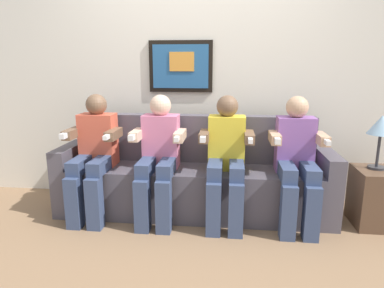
{
  "coord_description": "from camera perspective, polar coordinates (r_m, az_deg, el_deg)",
  "views": [
    {
      "loc": [
        0.31,
        -2.71,
        1.37
      ],
      "look_at": [
        0.0,
        0.15,
        0.7
      ],
      "focal_mm": 32.08,
      "sensor_mm": 36.0,
      "label": 1
    }
  ],
  "objects": [
    {
      "name": "ground_plane",
      "position": [
        3.06,
        -0.32,
        -13.54
      ],
      "size": [
        6.39,
        6.39,
        0.0
      ],
      "primitive_type": "plane",
      "color": "#8C6B4C"
    },
    {
      "name": "back_wall_assembly",
      "position": [
        3.49,
        1.05,
        11.96
      ],
      "size": [
        4.92,
        0.1,
        2.6
      ],
      "color": "silver",
      "rests_on": "ground_plane"
    },
    {
      "name": "couch",
      "position": [
        3.24,
        0.35,
        -5.99
      ],
      "size": [
        2.52,
        0.58,
        0.9
      ],
      "color": "#514C56",
      "rests_on": "ground_plane"
    },
    {
      "name": "person_leftmost",
      "position": [
        3.21,
        -15.97,
        -1.21
      ],
      "size": [
        0.46,
        0.56,
        1.11
      ],
      "color": "#D8593F",
      "rests_on": "ground_plane"
    },
    {
      "name": "person_left_center",
      "position": [
        3.03,
        -5.55,
        -1.56
      ],
      "size": [
        0.46,
        0.56,
        1.11
      ],
      "color": "pink",
      "rests_on": "ground_plane"
    },
    {
      "name": "person_right_center",
      "position": [
        2.97,
        5.7,
        -1.87
      ],
      "size": [
        0.46,
        0.56,
        1.11
      ],
      "color": "yellow",
      "rests_on": "ground_plane"
    },
    {
      "name": "person_rightmost",
      "position": [
        3.03,
        16.99,
        -2.11
      ],
      "size": [
        0.46,
        0.56,
        1.11
      ],
      "color": "#8C59A5",
      "rests_on": "ground_plane"
    },
    {
      "name": "side_table_right",
      "position": [
        3.4,
        28.5,
        -7.82
      ],
      "size": [
        0.4,
        0.4,
        0.5
      ],
      "color": "brown",
      "rests_on": "ground_plane"
    },
    {
      "name": "table_lamp",
      "position": [
        3.27,
        28.94,
        2.43
      ],
      "size": [
        0.22,
        0.22,
        0.46
      ],
      "color": "#333338",
      "rests_on": "side_table_right"
    }
  ]
}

